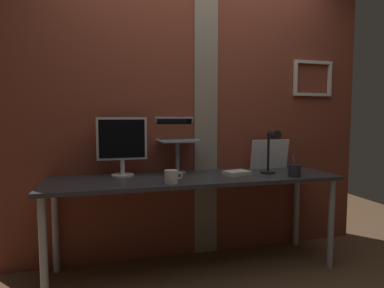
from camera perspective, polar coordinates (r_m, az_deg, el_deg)
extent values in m
plane|color=brown|center=(2.73, 2.62, -21.85)|extent=(6.00, 6.00, 0.00)
cube|color=brown|center=(2.86, 0.05, 4.87)|extent=(3.27, 0.12, 2.46)
cube|color=gray|center=(2.83, 2.50, 4.87)|extent=(0.21, 0.01, 2.46)
cube|color=white|center=(3.34, 20.76, 13.45)|extent=(0.40, 0.03, 0.03)
cube|color=white|center=(3.30, 20.61, 8.24)|extent=(0.40, 0.03, 0.03)
cube|color=white|center=(3.21, 17.92, 11.14)|extent=(0.03, 0.03, 0.28)
cube|color=white|center=(3.43, 23.27, 10.57)|extent=(0.03, 0.03, 0.28)
cube|color=#333338|center=(2.54, 0.58, -6.15)|extent=(2.27, 0.61, 0.03)
cylinder|color=#B2B2B7|center=(2.36, -24.94, -17.05)|extent=(0.05, 0.05, 0.73)
cylinder|color=#B2B2B7|center=(2.90, 23.49, -12.86)|extent=(0.05, 0.05, 0.73)
cylinder|color=#B2B2B7|center=(2.81, -23.16, -13.41)|extent=(0.05, 0.05, 0.73)
cylinder|color=#B2B2B7|center=(3.28, 18.08, -10.65)|extent=(0.05, 0.05, 0.73)
cylinder|color=silver|center=(2.63, -12.24, -5.41)|extent=(0.18, 0.18, 0.01)
cylinder|color=silver|center=(2.62, -12.27, -4.01)|extent=(0.04, 0.04, 0.12)
cube|color=silver|center=(2.60, -12.36, 0.95)|extent=(0.39, 0.04, 0.34)
cube|color=black|center=(2.58, -12.34, 0.93)|extent=(0.35, 0.00, 0.30)
cylinder|color=gray|center=(2.69, -2.60, -5.09)|extent=(0.14, 0.14, 0.01)
cylinder|color=gray|center=(2.67, -2.61, -2.31)|extent=(0.03, 0.03, 0.25)
cube|color=gray|center=(2.66, -2.62, 0.49)|extent=(0.28, 0.22, 0.01)
cube|color=#ADB2B7|center=(2.65, -2.62, 0.72)|extent=(0.33, 0.21, 0.01)
cube|color=#2D2D30|center=(2.67, -2.70, 0.91)|extent=(0.29, 0.12, 0.00)
cube|color=#ADB2B7|center=(2.79, -3.24, 2.93)|extent=(0.33, 0.07, 0.18)
cube|color=black|center=(2.78, -3.21, 2.88)|extent=(0.30, 0.06, 0.15)
cube|color=white|center=(2.99, 13.66, -1.79)|extent=(0.36, 0.05, 0.27)
cylinder|color=black|center=(2.77, 13.35, -4.88)|extent=(0.12, 0.12, 0.02)
cylinder|color=black|center=(2.75, 13.42, -1.31)|extent=(0.02, 0.02, 0.33)
cylinder|color=black|center=(2.66, 14.40, 1.62)|extent=(0.07, 0.11, 0.07)
cylinder|color=#262628|center=(2.65, 17.80, -4.52)|extent=(0.10, 0.10, 0.10)
cylinder|color=red|center=(2.65, 17.80, -3.71)|extent=(0.02, 0.02, 0.15)
cylinder|color=blue|center=(2.64, 17.73, -3.70)|extent=(0.02, 0.04, 0.15)
cylinder|color=blue|center=(2.65, 17.81, -3.58)|extent=(0.03, 0.02, 0.16)
cylinder|color=silver|center=(2.28, -3.74, -5.83)|extent=(0.10, 0.10, 0.09)
torus|color=silver|center=(2.29, -2.27, -5.65)|extent=(0.05, 0.01, 0.05)
cube|color=silver|center=(2.65, 8.00, -5.09)|extent=(0.23, 0.19, 0.03)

